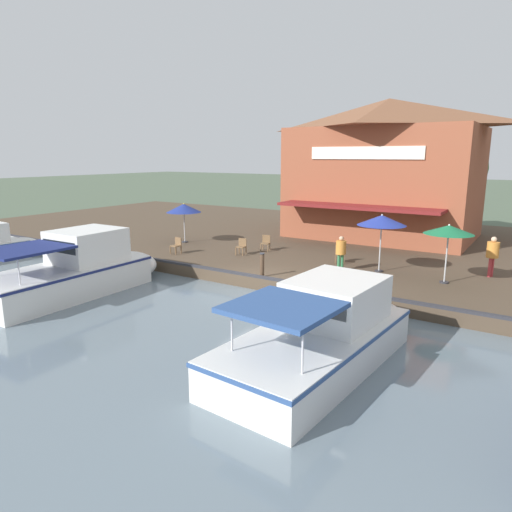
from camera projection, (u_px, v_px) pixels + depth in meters
name	position (u px, v px, depth m)	size (l,w,h in m)	color
ground_plane	(257.00, 292.00, 19.47)	(220.00, 220.00, 0.00)	#4C5B47
quay_deck	(352.00, 244.00, 28.43)	(22.00, 56.00, 0.60)	#4C3D2D
quay_edge_fender	(258.00, 277.00, 19.41)	(0.20, 50.40, 0.10)	#2D2D33
waterfront_restaurant	(385.00, 168.00, 28.78)	(9.75, 11.36, 8.52)	brown
patio_umbrella_far_corner	(184.00, 208.00, 26.95)	(2.05, 2.05, 2.35)	#B7B7B7
patio_umbrella_mid_patio_right	(449.00, 230.00, 18.16)	(1.94, 1.94, 2.43)	#B7B7B7
patio_umbrella_by_entrance	(382.00, 220.00, 19.97)	(2.13, 2.13, 2.59)	#B7B7B7
cafe_chair_back_row_seat	(340.00, 253.00, 22.07)	(0.58, 0.58, 0.85)	brown
cafe_chair_beside_entrance	(241.00, 246.00, 23.88)	(0.50, 0.50, 0.85)	brown
cafe_chair_facing_river	(177.00, 245.00, 24.16)	(0.47, 0.47, 0.85)	brown
cafe_chair_under_first_umbrella	(266.00, 242.00, 24.87)	(0.54, 0.54, 0.85)	brown
person_mid_patio	(341.00, 249.00, 20.40)	(0.45, 0.45, 1.59)	#337547
person_near_entrance	(493.00, 252.00, 19.35)	(0.49, 0.49, 1.75)	#B23338
motorboat_far_downstream	(329.00, 331.00, 12.79)	(8.00, 3.32, 2.23)	silver
motorboat_nearest_quay	(82.00, 270.00, 19.20)	(8.09, 3.05, 2.58)	silver
mooring_post	(262.00, 265.00, 19.50)	(0.22, 0.22, 1.04)	#473323
tree_upstream_bank	(452.00, 170.00, 30.77)	(4.27, 4.07, 6.32)	brown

